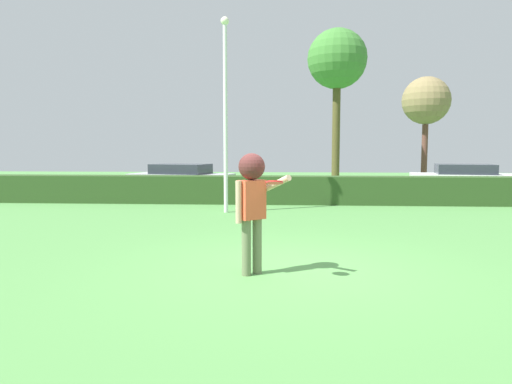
% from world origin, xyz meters
% --- Properties ---
extents(ground_plane, '(60.00, 60.00, 0.00)m').
position_xyz_m(ground_plane, '(0.00, 0.00, 0.00)').
color(ground_plane, '#528E47').
extents(person, '(0.82, 0.53, 1.82)m').
position_xyz_m(person, '(-0.56, -0.29, 1.21)').
color(person, '#697450').
rests_on(person, ground).
extents(frisbee, '(0.24, 0.24, 0.08)m').
position_xyz_m(frisbee, '(-0.22, -0.72, 1.42)').
color(frisbee, red).
extents(lamppost, '(0.24, 0.24, 5.64)m').
position_xyz_m(lamppost, '(-1.82, 6.45, 3.13)').
color(lamppost, silver).
rests_on(lamppost, ground).
extents(hedge_row, '(26.72, 0.90, 0.95)m').
position_xyz_m(hedge_row, '(0.00, 8.75, 0.47)').
color(hedge_row, '#2C491F').
rests_on(hedge_row, ground).
extents(parked_car_silver, '(4.49, 2.66, 1.25)m').
position_xyz_m(parked_car_silver, '(-4.39, 11.87, 0.69)').
color(parked_car_silver, '#B7B7BC').
rests_on(parked_car_silver, ground).
extents(parked_car_white, '(4.45, 2.47, 1.25)m').
position_xyz_m(parked_car_white, '(7.28, 12.41, 0.69)').
color(parked_car_white, white).
rests_on(parked_car_white, ground).
extents(maple_tree, '(2.36, 2.36, 5.45)m').
position_xyz_m(maple_tree, '(6.92, 16.80, 4.22)').
color(maple_tree, brown).
rests_on(maple_tree, ground).
extents(birch_tree, '(2.81, 2.81, 7.52)m').
position_xyz_m(birch_tree, '(2.35, 15.48, 6.00)').
color(birch_tree, brown).
rests_on(birch_tree, ground).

